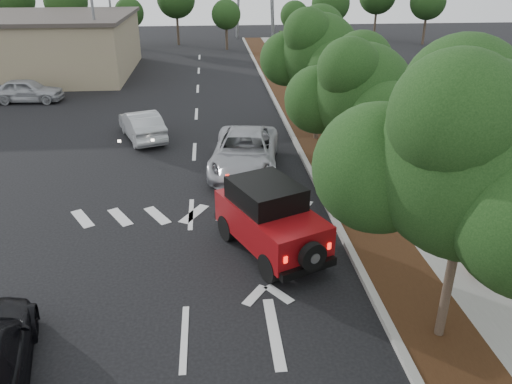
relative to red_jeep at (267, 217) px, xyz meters
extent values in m
plane|color=black|center=(-2.26, -3.62, -1.03)|extent=(120.00, 120.00, 0.00)
cube|color=#9E9B93|center=(2.34, 8.38, -0.96)|extent=(0.20, 70.00, 0.15)
cube|color=black|center=(3.34, 8.38, -0.97)|extent=(1.80, 70.00, 0.12)
cube|color=gray|center=(5.24, 8.38, -0.97)|extent=(2.00, 70.00, 0.12)
cube|color=black|center=(6.64, 8.38, -0.63)|extent=(0.80, 70.00, 0.80)
cylinder|color=black|center=(-1.11, 0.64, -0.64)|extent=(0.57, 0.82, 0.78)
cylinder|color=black|center=(0.27, 1.25, -0.64)|extent=(0.57, 0.82, 0.78)
cylinder|color=black|center=(-0.12, -1.60, -0.64)|extent=(0.57, 0.82, 0.78)
cylinder|color=black|center=(1.27, -0.98, -0.64)|extent=(0.57, 0.82, 0.78)
cube|color=maroon|center=(0.08, -0.17, -0.11)|extent=(3.07, 4.00, 0.97)
cube|color=black|center=(-0.04, 0.09, 0.69)|extent=(2.28, 2.46, 0.62)
cube|color=maroon|center=(-0.48, 1.08, -0.19)|extent=(1.82, 1.55, 0.80)
cube|color=black|center=(0.84, -1.89, -0.55)|extent=(1.59, 0.84, 0.21)
cylinder|color=black|center=(0.90, -2.01, -0.11)|extent=(0.76, 0.50, 0.74)
cube|color=#FF190C|center=(0.21, -2.10, -0.11)|extent=(0.10, 0.08, 0.18)
cube|color=#FF190C|center=(1.43, -1.56, -0.11)|extent=(0.10, 0.08, 0.18)
imported|color=#A6A7AD|center=(-0.19, 6.08, -0.27)|extent=(3.29, 5.76, 1.52)
imported|color=#A8ABAF|center=(-4.70, 10.39, -0.37)|extent=(2.70, 4.27, 1.33)
imported|color=#A6A8AD|center=(-12.19, 17.88, -0.34)|extent=(4.14, 1.86, 1.38)
cylinder|color=brown|center=(5.44, -1.94, -0.63)|extent=(0.60, 0.60, 0.56)
sphere|color=black|center=(5.44, -1.94, -0.10)|extent=(0.70, 0.70, 0.70)
imported|color=black|center=(5.44, -1.94, -0.02)|extent=(0.63, 0.56, 0.66)
camera|label=1|loc=(-1.49, -12.38, 6.53)|focal=35.00mm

